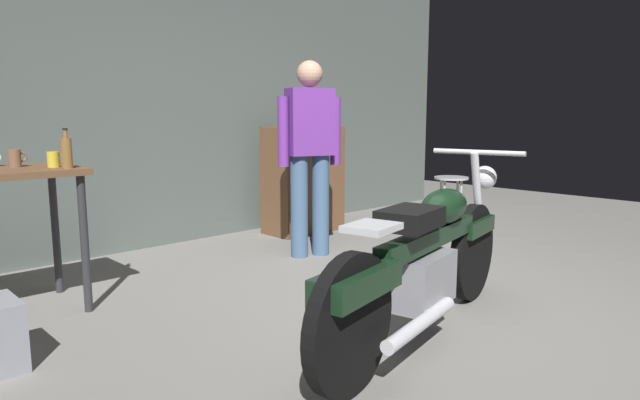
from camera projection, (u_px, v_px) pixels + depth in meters
ground_plane at (405, 317)px, 3.34m from camera, size 12.00×12.00×0.00m
back_wall at (168, 79)px, 5.11m from camera, size 8.00×0.12×3.10m
motorcycle at (427, 257)px, 3.00m from camera, size 2.16×0.77×1.00m
person_standing at (310, 150)px, 4.68m from camera, size 0.54×0.34×1.67m
shop_stool at (451, 192)px, 5.22m from camera, size 0.32×0.32×0.64m
wooden_dresser at (303, 180)px, 5.74m from camera, size 0.80×0.47×1.10m
mug_brown_stoneware at (15, 158)px, 3.38m from camera, size 0.11×0.07×0.11m
mug_yellow_tall at (54, 160)px, 3.36m from camera, size 0.10×0.07×0.10m
bottle at (67, 152)px, 3.30m from camera, size 0.06×0.06×0.24m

